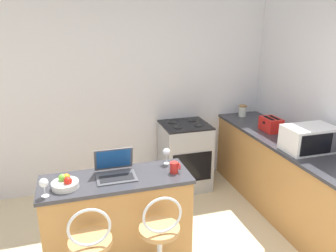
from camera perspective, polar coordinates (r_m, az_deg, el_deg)
wall_back at (r=4.54m, az=-7.08°, el=5.23°), size 12.00×0.06×2.60m
breakfast_bar at (r=3.27m, az=-8.65°, el=-16.19°), size 1.36×0.51×0.93m
counter_right at (r=4.14m, az=21.82°, el=-9.58°), size 0.66×3.08×0.93m
bar_stool_far at (r=2.93m, az=-1.38°, el=-20.61°), size 0.40×0.40×1.00m
laptop at (r=3.05m, az=-9.18°, el=-7.43°), size 0.36×0.30×0.24m
microwave at (r=3.85m, az=23.37°, el=-2.04°), size 0.54×0.35×0.28m
toaster at (r=4.38m, az=17.48°, el=0.28°), size 0.22×0.28×0.18m
stove_range at (r=4.64m, az=2.94°, el=-5.18°), size 0.64×0.61×0.94m
mug_red at (r=3.07m, az=1.12°, el=-7.22°), size 0.10×0.08×0.10m
storage_jar at (r=4.95m, az=12.85°, el=2.61°), size 0.11×0.11×0.17m
wine_glass_tall at (r=2.83m, az=-20.83°, el=-9.33°), size 0.07×0.07×0.16m
fruit_bowl at (r=2.95m, az=-17.45°, el=-9.49°), size 0.23×0.23×0.11m
wine_glass_short at (r=3.22m, az=-0.26°, el=-4.62°), size 0.07×0.07×0.16m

